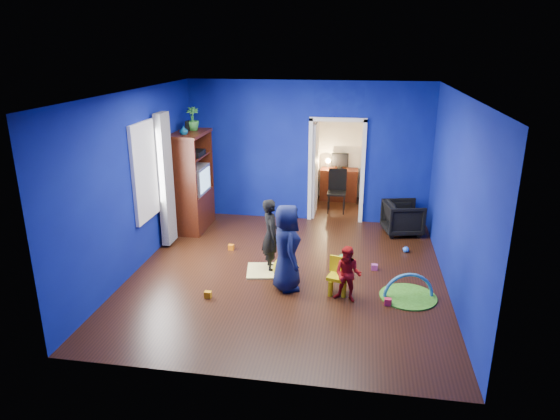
% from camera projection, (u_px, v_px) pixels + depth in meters
% --- Properties ---
extents(floor, '(5.00, 5.50, 0.01)m').
position_uv_depth(floor, '(288.00, 274.00, 8.17)').
color(floor, black).
rests_on(floor, ground).
extents(ceiling, '(5.00, 5.50, 0.01)m').
position_uv_depth(ceiling, '(289.00, 93.00, 7.25)').
color(ceiling, white).
rests_on(ceiling, wall_back).
extents(wall_back, '(5.00, 0.02, 2.90)m').
position_uv_depth(wall_back, '(308.00, 152.00, 10.28)').
color(wall_back, navy).
rests_on(wall_back, floor).
extents(wall_front, '(5.00, 0.02, 2.90)m').
position_uv_depth(wall_front, '(249.00, 261.00, 5.14)').
color(wall_front, navy).
rests_on(wall_front, floor).
extents(wall_left, '(0.02, 5.50, 2.90)m').
position_uv_depth(wall_left, '(136.00, 182.00, 8.10)').
color(wall_left, navy).
rests_on(wall_left, floor).
extents(wall_right, '(0.02, 5.50, 2.90)m').
position_uv_depth(wall_right, '(456.00, 196.00, 7.33)').
color(wall_right, navy).
rests_on(wall_right, floor).
extents(alcove, '(1.00, 1.75, 2.50)m').
position_uv_depth(alcove, '(339.00, 154.00, 11.07)').
color(alcove, silver).
rests_on(alcove, floor).
extents(armchair, '(0.86, 0.84, 0.65)m').
position_uv_depth(armchair, '(403.00, 218.00, 9.80)').
color(armchair, black).
rests_on(armchair, floor).
extents(child_black, '(0.43, 0.52, 1.22)m').
position_uv_depth(child_black, '(271.00, 235.00, 8.14)').
color(child_black, black).
rests_on(child_black, floor).
extents(child_navy, '(0.63, 0.77, 1.35)m').
position_uv_depth(child_navy, '(287.00, 248.00, 7.48)').
color(child_navy, '#0F1738').
rests_on(child_navy, floor).
extents(toddler_red, '(0.47, 0.41, 0.84)m').
position_uv_depth(toddler_red, '(348.00, 274.00, 7.19)').
color(toddler_red, red).
rests_on(toddler_red, floor).
extents(vase, '(0.18, 0.18, 0.17)m').
position_uv_depth(vase, '(184.00, 130.00, 9.29)').
color(vase, '#0B4C5D').
rests_on(vase, tv_armoire).
extents(potted_plant, '(0.31, 0.31, 0.45)m').
position_uv_depth(potted_plant, '(192.00, 119.00, 9.73)').
color(potted_plant, '#348D33').
rests_on(potted_plant, tv_armoire).
extents(tv_armoire, '(0.58, 1.14, 1.96)m').
position_uv_depth(tv_armoire, '(192.00, 181.00, 9.91)').
color(tv_armoire, '#3E120A').
rests_on(tv_armoire, floor).
extents(crt_tv, '(0.46, 0.70, 0.54)m').
position_uv_depth(crt_tv, '(194.00, 179.00, 9.89)').
color(crt_tv, silver).
rests_on(crt_tv, tv_armoire).
extents(yellow_blanket, '(0.84, 0.72, 0.03)m').
position_uv_depth(yellow_blanket, '(270.00, 271.00, 8.24)').
color(yellow_blanket, '#F2E07A').
rests_on(yellow_blanket, floor).
extents(hopper_ball, '(0.41, 0.41, 0.41)m').
position_uv_depth(hopper_ball, '(286.00, 269.00, 7.87)').
color(hopper_ball, yellow).
rests_on(hopper_ball, floor).
extents(kid_chair, '(0.34, 0.34, 0.50)m').
position_uv_depth(kid_chair, '(338.00, 278.00, 7.45)').
color(kid_chair, yellow).
rests_on(kid_chair, floor).
extents(play_mat, '(0.84, 0.84, 0.02)m').
position_uv_depth(play_mat, '(408.00, 297.00, 7.41)').
color(play_mat, '#309220').
rests_on(play_mat, floor).
extents(toy_arch, '(0.75, 0.19, 0.75)m').
position_uv_depth(toy_arch, '(408.00, 296.00, 7.40)').
color(toy_arch, '#3F8CD8').
rests_on(toy_arch, floor).
extents(window_left, '(0.03, 0.95, 1.55)m').
position_uv_depth(window_left, '(145.00, 171.00, 8.39)').
color(window_left, white).
rests_on(window_left, wall_left).
extents(curtain, '(0.14, 0.42, 2.40)m').
position_uv_depth(curtain, '(166.00, 180.00, 8.98)').
color(curtain, slate).
rests_on(curtain, floor).
extents(doorway, '(1.16, 0.10, 2.10)m').
position_uv_depth(doorway, '(336.00, 172.00, 10.32)').
color(doorway, white).
rests_on(doorway, floor).
extents(study_desk, '(0.88, 0.44, 0.75)m').
position_uv_depth(study_desk, '(339.00, 184.00, 11.95)').
color(study_desk, '#3D140A').
rests_on(study_desk, floor).
extents(desk_monitor, '(0.40, 0.05, 0.32)m').
position_uv_depth(desk_monitor, '(340.00, 160.00, 11.88)').
color(desk_monitor, black).
rests_on(desk_monitor, study_desk).
extents(desk_lamp, '(0.14, 0.14, 0.14)m').
position_uv_depth(desk_lamp, '(328.00, 161.00, 11.87)').
color(desk_lamp, '#FFD88C').
rests_on(desk_lamp, study_desk).
extents(folding_chair, '(0.40, 0.40, 0.92)m').
position_uv_depth(folding_chair, '(337.00, 192.00, 11.02)').
color(folding_chair, black).
rests_on(folding_chair, floor).
extents(book_shelf, '(0.88, 0.24, 0.04)m').
position_uv_depth(book_shelf, '(342.00, 115.00, 11.53)').
color(book_shelf, white).
rests_on(book_shelf, study_desk).
extents(toy_0, '(0.10, 0.08, 0.10)m').
position_uv_depth(toy_0, '(388.00, 302.00, 7.18)').
color(toy_0, '#F02845').
rests_on(toy_0, floor).
extents(toy_1, '(0.11, 0.11, 0.11)m').
position_uv_depth(toy_1, '(406.00, 249.00, 8.99)').
color(toy_1, blue).
rests_on(toy_1, floor).
extents(toy_2, '(0.10, 0.08, 0.10)m').
position_uv_depth(toy_2, '(208.00, 295.00, 7.38)').
color(toy_2, orange).
rests_on(toy_2, floor).
extents(toy_3, '(0.11, 0.11, 0.11)m').
position_uv_depth(toy_3, '(342.00, 257.00, 8.66)').
color(toy_3, green).
rests_on(toy_3, floor).
extents(toy_4, '(0.10, 0.08, 0.10)m').
position_uv_depth(toy_4, '(374.00, 267.00, 8.29)').
color(toy_4, '#BB468A').
rests_on(toy_4, floor).
extents(toy_5, '(0.10, 0.08, 0.10)m').
position_uv_depth(toy_5, '(231.00, 247.00, 9.10)').
color(toy_5, orange).
rests_on(toy_5, floor).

